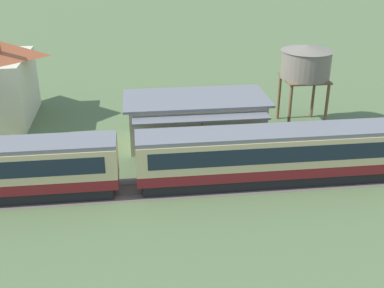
{
  "coord_description": "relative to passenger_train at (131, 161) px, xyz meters",
  "views": [
    {
      "loc": [
        -10.41,
        -32.02,
        17.98
      ],
      "look_at": [
        -6.25,
        1.85,
        2.31
      ],
      "focal_mm": 45.0,
      "sensor_mm": 36.0,
      "label": 1
    }
  ],
  "objects": [
    {
      "name": "ground_plane",
      "position": [
        11.03,
        0.65,
        -2.35
      ],
      "size": [
        600.0,
        600.0,
        0.0
      ],
      "primitive_type": "plane",
      "color": "#566B42"
    },
    {
      "name": "passenger_train",
      "position": [
        0.0,
        0.0,
        0.0
      ],
      "size": [
        84.38,
        3.14,
        4.24
      ],
      "color": "maroon",
      "rests_on": "ground_plane"
    },
    {
      "name": "railway_track",
      "position": [
        -0.39,
        -0.0,
        -2.34
      ],
      "size": [
        135.31,
        3.6,
        0.04
      ],
      "color": "#665B51",
      "rests_on": "ground_plane"
    },
    {
      "name": "station_building",
      "position": [
        5.83,
        8.27,
        -0.26
      ],
      "size": [
        12.67,
        7.38,
        4.13
      ],
      "color": "#BCB293",
      "rests_on": "ground_plane"
    },
    {
      "name": "water_tower",
      "position": [
        16.52,
        10.85,
        3.82
      ],
      "size": [
        4.82,
        4.82,
        7.84
      ],
      "color": "brown",
      "rests_on": "ground_plane"
    }
  ]
}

